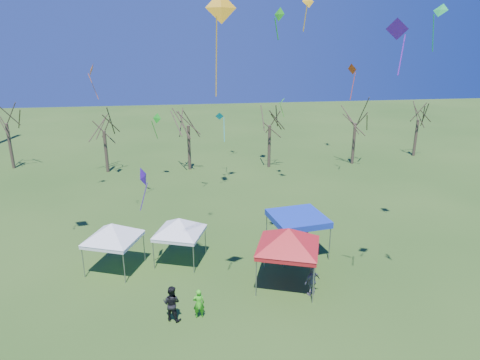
# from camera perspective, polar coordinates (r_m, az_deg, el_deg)

# --- Properties ---
(ground) EXTENTS (140.00, 140.00, 0.00)m
(ground) POSITION_cam_1_polar(r_m,az_deg,el_deg) (23.32, 1.27, -16.03)
(ground) COLOR #2A4E19
(ground) RESTS_ON ground
(tree_0) EXTENTS (3.83, 3.83, 8.44)m
(tree_0) POSITION_cam_1_polar(r_m,az_deg,el_deg) (50.02, -29.02, 8.53)
(tree_0) COLOR #3D2D21
(tree_0) RESTS_ON ground
(tree_1) EXTENTS (3.42, 3.42, 7.54)m
(tree_1) POSITION_cam_1_polar(r_m,az_deg,el_deg) (44.85, -17.88, 8.13)
(tree_1) COLOR #3D2D21
(tree_1) RESTS_ON ground
(tree_2) EXTENTS (3.71, 3.71, 8.18)m
(tree_2) POSITION_cam_1_polar(r_m,az_deg,el_deg) (43.87, -7.00, 9.33)
(tree_2) COLOR #3D2D21
(tree_2) RESTS_ON ground
(tree_3) EXTENTS (3.59, 3.59, 7.91)m
(tree_3) POSITION_cam_1_polar(r_m,az_deg,el_deg) (44.53, 4.03, 9.28)
(tree_3) COLOR #3D2D21
(tree_3) RESTS_ON ground
(tree_4) EXTENTS (3.58, 3.58, 7.89)m
(tree_4) POSITION_cam_1_polar(r_m,az_deg,el_deg) (47.31, 15.30, 9.20)
(tree_4) COLOR #3D2D21
(tree_4) RESTS_ON ground
(tree_5) EXTENTS (3.39, 3.39, 7.46)m
(tree_5) POSITION_cam_1_polar(r_m,az_deg,el_deg) (52.96, 22.85, 9.00)
(tree_5) COLOR #3D2D21
(tree_5) RESTS_ON ground
(tent_white_west) EXTENTS (3.62, 3.62, 3.43)m
(tent_white_west) POSITION_cam_1_polar(r_m,az_deg,el_deg) (26.05, -16.72, -5.98)
(tent_white_west) COLOR gray
(tent_white_west) RESTS_ON ground
(tent_white_mid) EXTENTS (3.54, 3.54, 3.32)m
(tent_white_mid) POSITION_cam_1_polar(r_m,az_deg,el_deg) (26.14, -8.12, -5.46)
(tent_white_mid) COLOR gray
(tent_white_mid) RESTS_ON ground
(tent_red) EXTENTS (4.27, 4.27, 4.00)m
(tent_red) POSITION_cam_1_polar(r_m,az_deg,el_deg) (23.37, 6.51, -6.92)
(tent_red) COLOR gray
(tent_red) RESTS_ON ground
(tent_blue) EXTENTS (3.71, 3.71, 2.56)m
(tent_blue) POSITION_cam_1_polar(r_m,az_deg,el_deg) (27.29, 7.72, -5.11)
(tent_blue) COLOR gray
(tent_blue) RESTS_ON ground
(person_dark) EXTENTS (1.11, 1.01, 1.85)m
(person_dark) POSITION_cam_1_polar(r_m,az_deg,el_deg) (21.90, -9.10, -15.92)
(person_dark) COLOR black
(person_dark) RESTS_ON ground
(person_green) EXTENTS (0.58, 0.40, 1.55)m
(person_green) POSITION_cam_1_polar(r_m,az_deg,el_deg) (21.99, -5.52, -16.06)
(person_green) COLOR #3FD021
(person_green) RESTS_ON ground
(person_grey) EXTENTS (1.08, 0.78, 1.70)m
(person_grey) POSITION_cam_1_polar(r_m,az_deg,el_deg) (23.77, 9.60, -13.14)
(person_grey) COLOR slate
(person_grey) RESTS_ON ground
(kite_17) EXTENTS (0.92, 1.01, 2.64)m
(kite_17) POSITION_cam_1_polar(r_m,az_deg,el_deg) (28.18, 25.13, 19.69)
(kite_17) COLOR green
(kite_17) RESTS_ON ground
(kite_27) EXTENTS (0.96, 0.87, 2.29)m
(kite_27) POSITION_cam_1_polar(r_m,az_deg,el_deg) (19.65, 20.26, 18.28)
(kite_27) COLOR purple
(kite_27) RESTS_ON ground
(kite_19) EXTENTS (0.62, 0.79, 1.87)m
(kite_19) POSITION_cam_1_polar(r_m,az_deg,el_deg) (39.77, 5.64, 10.43)
(kite_19) COLOR green
(kite_19) RESTS_ON ground
(kite_25) EXTENTS (0.54, 0.68, 1.61)m
(kite_25) POSITION_cam_1_polar(r_m,az_deg,el_deg) (23.39, 5.21, 21.05)
(kite_25) COLOR green
(kite_25) RESTS_ON ground
(kite_2) EXTENTS (0.69, 1.30, 3.19)m
(kite_2) POSITION_cam_1_polar(r_m,az_deg,el_deg) (40.42, -19.25, 13.66)
(kite_2) COLOR #FF660D
(kite_2) RESTS_ON ground
(kite_1) EXTENTS (0.63, 1.11, 2.44)m
(kite_1) POSITION_cam_1_polar(r_m,az_deg,el_deg) (23.90, -12.70, 0.40)
(kite_1) COLOR #4B17A2
(kite_1) RESTS_ON ground
(kite_5) EXTENTS (1.26, 0.50, 4.06)m
(kite_5) POSITION_cam_1_polar(r_m,az_deg,el_deg) (17.89, -2.57, 21.81)
(kite_5) COLOR #FFAE1A
(kite_5) RESTS_ON ground
(kite_18) EXTENTS (0.81, 0.54, 1.94)m
(kite_18) POSITION_cam_1_polar(r_m,az_deg,el_deg) (25.71, 9.06, 22.36)
(kite_18) COLOR yellow
(kite_18) RESTS_ON ground
(kite_22) EXTENTS (0.90, 0.89, 2.83)m
(kite_22) POSITION_cam_1_polar(r_m,az_deg,el_deg) (41.59, -2.70, 8.38)
(kite_22) COLOR #0DA8CB
(kite_22) RESTS_ON ground
(kite_12) EXTENTS (0.80, 1.10, 3.28)m
(kite_12) POSITION_cam_1_polar(r_m,az_deg,el_deg) (41.37, 14.76, 14.04)
(kite_12) COLOR #E44315
(kite_12) RESTS_ON ground
(kite_13) EXTENTS (0.99, 0.94, 2.54)m
(kite_13) POSITION_cam_1_polar(r_m,az_deg,el_deg) (41.06, -11.06, 8.02)
(kite_13) COLOR #189F1B
(kite_13) RESTS_ON ground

